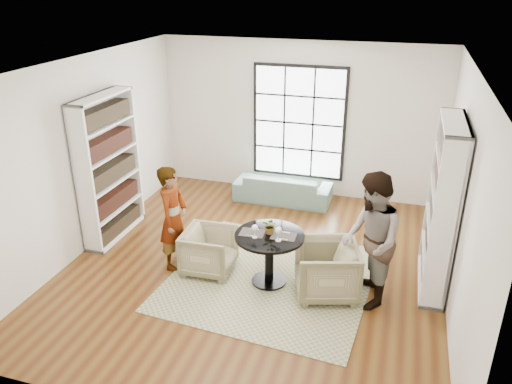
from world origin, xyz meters
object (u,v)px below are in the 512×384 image
(person_left, at_px, (173,218))
(wine_glass_right, at_px, (278,231))
(pedestal_table, at_px, (269,248))
(sofa, at_px, (283,188))
(person_right, at_px, (371,241))
(wine_glass_left, at_px, (255,228))
(armchair_left, at_px, (209,251))
(armchair_right, at_px, (326,270))
(flower_centerpiece, at_px, (270,226))

(person_left, bearing_deg, wine_glass_right, -97.18)
(pedestal_table, relative_size, sofa, 0.52)
(person_right, xyz_separation_m, wine_glass_left, (-1.54, -0.10, -0.00))
(wine_glass_left, relative_size, wine_glass_right, 0.93)
(sofa, xyz_separation_m, person_left, (-0.99, -2.77, 0.53))
(wine_glass_right, bearing_deg, person_left, 173.77)
(wine_glass_left, bearing_deg, pedestal_table, 38.11)
(wine_glass_right, bearing_deg, person_right, 4.42)
(wine_glass_left, bearing_deg, wine_glass_right, 0.82)
(pedestal_table, distance_m, person_left, 1.50)
(wine_glass_right, bearing_deg, armchair_left, 170.68)
(armchair_left, relative_size, armchair_right, 0.88)
(armchair_left, height_order, wine_glass_left, wine_glass_left)
(armchair_left, bearing_deg, pedestal_table, -95.26)
(armchair_left, bearing_deg, armchair_right, -95.12)
(armchair_left, xyz_separation_m, armchair_right, (1.75, -0.09, 0.05))
(person_left, relative_size, wine_glass_right, 7.59)
(pedestal_table, xyz_separation_m, armchair_left, (-0.93, 0.05, -0.23))
(sofa, distance_m, flower_centerpiece, 2.89)
(armchair_right, xyz_separation_m, wine_glass_right, (-0.66, -0.09, 0.55))
(person_left, bearing_deg, sofa, -20.70)
(wine_glass_right, bearing_deg, flower_centerpiece, 133.31)
(sofa, bearing_deg, pedestal_table, 100.21)
(sofa, bearing_deg, armchair_right, 114.97)
(armchair_right, height_order, person_right, person_right)
(person_left, xyz_separation_m, flower_centerpiece, (1.48, -0.01, 0.09))
(person_left, height_order, flower_centerpiece, person_left)
(flower_centerpiece, bearing_deg, armchair_right, -5.21)
(person_left, bearing_deg, pedestal_table, -92.81)
(sofa, bearing_deg, wine_glass_right, 102.73)
(person_left, bearing_deg, armchair_right, -93.09)
(wine_glass_left, bearing_deg, armchair_left, 166.41)
(pedestal_table, bearing_deg, person_right, -1.58)
(sofa, xyz_separation_m, wine_glass_right, (0.65, -2.95, 0.66))
(sofa, xyz_separation_m, armchair_left, (-0.44, -2.77, 0.06))
(pedestal_table, xyz_separation_m, person_right, (1.37, -0.04, 0.36))
(armchair_right, bearing_deg, armchair_left, -109.35)
(sofa, xyz_separation_m, wine_glass_left, (0.32, -2.95, 0.65))
(person_right, bearing_deg, armchair_left, -107.77)
(person_left, bearing_deg, armchair_left, -90.95)
(person_left, relative_size, flower_centerpiece, 6.83)
(sofa, relative_size, flower_centerpiece, 7.92)
(armchair_left, distance_m, flower_centerpiece, 1.09)
(pedestal_table, height_order, sofa, pedestal_table)
(wine_glass_left, bearing_deg, sofa, 96.14)
(person_right, bearing_deg, wine_glass_right, -101.22)
(armchair_left, relative_size, flower_centerpiece, 3.14)
(pedestal_table, height_order, person_right, person_right)
(person_left, relative_size, person_right, 0.87)
(armchair_right, bearing_deg, pedestal_table, -109.20)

